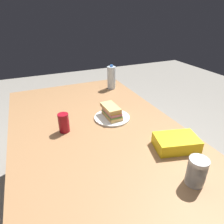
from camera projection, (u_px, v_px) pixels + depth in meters
The scene contains 8 objects.
ground_plane at pixel (101, 210), 1.61m from camera, with size 8.00×8.00×0.00m, color gray.
dining_table at pixel (99, 141), 1.30m from camera, with size 1.85×1.06×0.76m.
paper_plate at pixel (112, 118), 1.40m from camera, with size 0.25×0.25×0.01m, color white.
sandwich at pixel (112, 111), 1.39m from camera, with size 0.18×0.10×0.08m.
soda_can_red at pixel (64, 123), 1.23m from camera, with size 0.07×0.07×0.12m, color maroon.
chip_bag at pixel (176, 143), 1.09m from camera, with size 0.23×0.15×0.07m, color yellow.
water_bottle_tall at pixel (111, 78), 1.89m from camera, with size 0.08×0.08×0.23m.
plastic_cup_stack at pixel (197, 171), 0.86m from camera, with size 0.08×0.08×0.13m.
Camera 1 is at (-1.01, 0.35, 1.45)m, focal length 31.99 mm.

